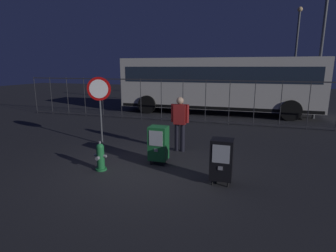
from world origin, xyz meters
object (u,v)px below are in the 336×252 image
object	(u,v)px
newspaper_box_primary	(222,159)
bus_near	(217,82)
newspaper_box_secondary	(158,143)
stop_sign	(99,97)
street_light_near_right	(324,25)
street_light_near_left	(296,49)
fire_hydrant	(100,157)
pedestrian	(180,121)

from	to	relation	value
newspaper_box_primary	bus_near	world-z (taller)	bus_near
newspaper_box_primary	newspaper_box_secondary	bearing A→B (deg)	155.88
stop_sign	street_light_near_right	distance (m)	10.97
newspaper_box_secondary	street_light_near_left	world-z (taller)	street_light_near_left
street_light_near_right	newspaper_box_primary	bearing A→B (deg)	-111.21
newspaper_box_secondary	street_light_near_left	size ratio (longest dim) A/B	0.16
street_light_near_left	fire_hydrant	bearing A→B (deg)	-112.81
street_light_near_left	bus_near	bearing A→B (deg)	-131.45
fire_hydrant	newspaper_box_primary	bearing A→B (deg)	1.78
stop_sign	bus_near	bearing A→B (deg)	68.98
newspaper_box_primary	stop_sign	bearing A→B (deg)	154.78
stop_sign	street_light_near_right	xyz separation A→B (m)	(7.74, 7.23, 2.86)
newspaper_box_secondary	pedestrian	world-z (taller)	pedestrian
fire_hydrant	newspaper_box_secondary	size ratio (longest dim) A/B	0.73
newspaper_box_secondary	bus_near	world-z (taller)	bus_near
newspaper_box_secondary	pedestrian	size ratio (longest dim) A/B	0.61
fire_hydrant	pedestrian	distance (m)	2.64
fire_hydrant	pedestrian	size ratio (longest dim) A/B	0.45
newspaper_box_primary	street_light_near_left	world-z (taller)	street_light_near_left
newspaper_box_secondary	stop_sign	distance (m)	2.90
newspaper_box_secondary	stop_sign	size ratio (longest dim) A/B	0.46
bus_near	street_light_near_right	size ratio (longest dim) A/B	1.35
street_light_near_right	street_light_near_left	bearing A→B (deg)	94.51
newspaper_box_secondary	newspaper_box_primary	bearing A→B (deg)	-24.12
newspaper_box_primary	street_light_near_left	size ratio (longest dim) A/B	0.16
newspaper_box_secondary	stop_sign	bearing A→B (deg)	154.00
newspaper_box_primary	street_light_near_right	world-z (taller)	street_light_near_right
newspaper_box_primary	newspaper_box_secondary	distance (m)	1.91
stop_sign	bus_near	xyz separation A→B (m)	(2.86, 7.44, 0.11)
fire_hydrant	newspaper_box_primary	world-z (taller)	newspaper_box_primary
street_light_near_left	pedestrian	bearing A→B (deg)	-110.43
stop_sign	street_light_near_right	bearing A→B (deg)	43.03
pedestrian	street_light_near_left	bearing A→B (deg)	69.57
street_light_near_right	fire_hydrant	bearing A→B (deg)	-125.14
newspaper_box_primary	pedestrian	bearing A→B (deg)	126.40
fire_hydrant	newspaper_box_secondary	world-z (taller)	newspaper_box_secondary
pedestrian	bus_near	distance (m)	7.43
bus_near	fire_hydrant	bearing A→B (deg)	-100.47
fire_hydrant	street_light_near_right	xyz separation A→B (m)	(6.54, 9.28, 4.11)
fire_hydrant	bus_near	size ratio (longest dim) A/B	0.07
fire_hydrant	pedestrian	xyz separation A→B (m)	(1.48, 2.11, 0.60)
newspaper_box_primary	bus_near	xyz separation A→B (m)	(-1.32, 9.40, 1.14)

